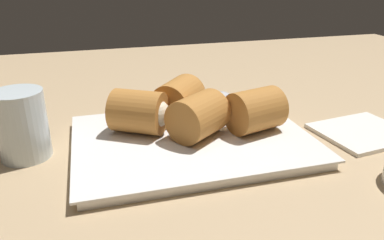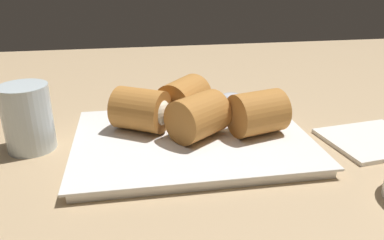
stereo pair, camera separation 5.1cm
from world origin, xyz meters
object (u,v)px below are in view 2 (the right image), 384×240
object	(u,v)px
serving_plate	(192,141)
spoon	(223,98)
napkin	(373,140)
drinking_glass	(28,118)

from	to	relation	value
serving_plate	spoon	world-z (taller)	same
serving_plate	spoon	distance (cm)	19.09
serving_plate	spoon	size ratio (longest dim) A/B	1.64
serving_plate	napkin	xyz separation A→B (cm)	(-25.77, 3.23, -0.46)
serving_plate	napkin	bearing A→B (deg)	172.84
serving_plate	spoon	xyz separation A→B (cm)	(-8.62, -17.04, -0.11)
serving_plate	drinking_glass	distance (cm)	22.48
serving_plate	drinking_glass	world-z (taller)	drinking_glass
napkin	drinking_glass	distance (cm)	48.31
spoon	napkin	xyz separation A→B (cm)	(-17.15, 20.27, -0.35)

